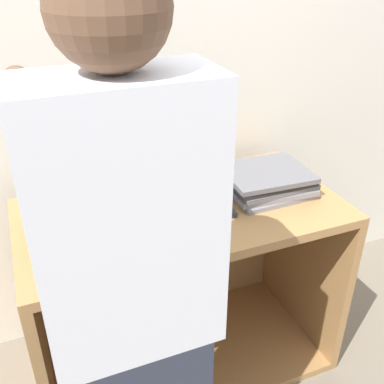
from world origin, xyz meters
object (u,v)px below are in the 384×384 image
Objects in this scene: person at (134,322)px; laptop_open at (177,188)px; laptop_stack_right at (266,181)px; laptop_stack_left at (86,217)px.

laptop_open is at bearing 61.05° from person.
person reaches higher than laptop_stack_right.
person reaches higher than laptop_stack_left.
laptop_stack_right is at bearing 38.33° from person.
person is (0.02, -0.55, 0.01)m from laptop_stack_left.
person is at bearing -141.67° from laptop_stack_right.
laptop_stack_left is 0.71m from laptop_stack_right.
laptop_stack_left is at bearing 92.11° from person.
laptop_stack_right is 0.89m from person.
laptop_stack_left is (-0.36, -0.06, -0.01)m from laptop_open.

